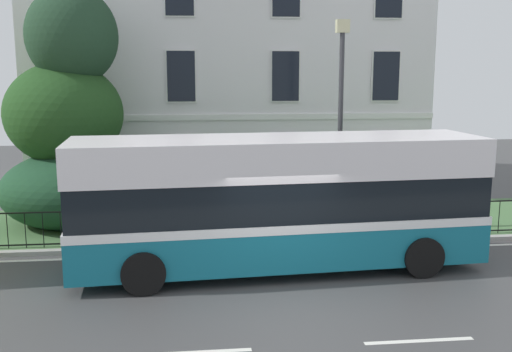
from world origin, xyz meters
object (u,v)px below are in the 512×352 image
Objects in this scene: street_lamp_post at (341,111)px; litter_bin at (432,214)px; evergreen_tree at (70,132)px; georgian_townhouse at (226,41)px; single_decker_bus at (279,201)px.

street_lamp_post is 4.03m from litter_bin.
evergreen_tree is at bearing 165.71° from street_lamp_post.
street_lamp_post reaches higher than litter_bin.
georgian_townhouse reaches higher than street_lamp_post.
street_lamp_post is (2.73, -8.21, -2.33)m from georgian_townhouse.
georgian_townhouse is at bearing 89.18° from single_decker_bus.
georgian_townhouse is 11.87m from single_decker_bus.
georgian_townhouse is 2.45× the size of street_lamp_post.
street_lamp_post is at bearing -14.29° from evergreen_tree.
single_decker_bus is 4.08m from street_lamp_post.
evergreen_tree is (-5.19, -6.20, -3.02)m from georgian_townhouse.
litter_bin is (5.43, -8.63, -5.30)m from georgian_townhouse.
georgian_townhouse is at bearing 50.05° from evergreen_tree.
litter_bin is (4.88, 2.44, -1.04)m from single_decker_bus.
georgian_townhouse is 1.49× the size of single_decker_bus.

